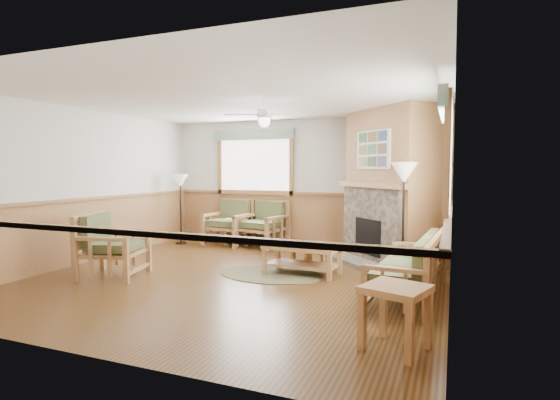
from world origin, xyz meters
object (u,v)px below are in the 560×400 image
at_px(armchair_back_right, 262,224).
at_px(armchair_left, 113,245).
at_px(footstool, 308,256).
at_px(end_table_sofa, 395,318).
at_px(floor_lamp_right, 403,220).
at_px(end_table_chairs, 237,232).
at_px(floor_lamp_left, 181,209).
at_px(coffee_table, 302,260).
at_px(sofa, 408,266).
at_px(armchair_back_left, 228,222).

bearing_deg(armchair_back_right, armchair_left, -96.68).
relative_size(armchair_left, footstool, 2.25).
height_order(end_table_sofa, floor_lamp_right, floor_lamp_right).
relative_size(end_table_chairs, floor_lamp_left, 0.37).
relative_size(end_table_sofa, floor_lamp_left, 0.39).
bearing_deg(coffee_table, armchair_left, -151.54).
bearing_deg(floor_lamp_left, sofa, -24.89).
bearing_deg(floor_lamp_left, end_table_chairs, 16.05).
height_order(armchair_back_right, floor_lamp_left, floor_lamp_left).
distance_m(armchair_back_right, footstool, 2.15).
height_order(sofa, footstool, sofa).
distance_m(armchair_back_left, armchair_left, 3.21).
relative_size(coffee_table, floor_lamp_right, 0.66).
relative_size(sofa, end_table_sofa, 3.00).
bearing_deg(sofa, floor_lamp_right, -166.06).
bearing_deg(floor_lamp_left, end_table_sofa, -38.46).
bearing_deg(coffee_table, footstool, 100.94).
xyz_separation_m(sofa, floor_lamp_left, (-5.05, 2.34, 0.36)).
bearing_deg(armchair_back_right, sofa, -27.71).
xyz_separation_m(coffee_table, floor_lamp_left, (-3.38, 1.65, 0.54)).
relative_size(sofa, floor_lamp_left, 1.16).
bearing_deg(coffee_table, armchair_back_left, 144.06).
bearing_deg(armchair_left, sofa, -98.31).
bearing_deg(armchair_left, coffee_table, -80.64).
bearing_deg(sofa, end_table_sofa, 6.28).
bearing_deg(floor_lamp_left, armchair_back_right, 10.80).
distance_m(coffee_table, floor_lamp_right, 1.67).
bearing_deg(footstool, armchair_left, -146.77).
bearing_deg(footstool, armchair_back_left, 147.09).
relative_size(armchair_back_right, coffee_table, 0.83).
distance_m(end_table_chairs, footstool, 2.60).
distance_m(armchair_left, floor_lamp_left, 2.96).
relative_size(armchair_back_left, end_table_sofa, 1.61).
distance_m(end_table_sofa, floor_lamp_right, 2.86).
relative_size(end_table_chairs, end_table_sofa, 0.94).
height_order(armchair_back_right, end_table_sofa, armchair_back_right).
height_order(armchair_left, end_table_chairs, armchair_left).
bearing_deg(end_table_sofa, armchair_left, 164.70).
bearing_deg(armchair_back_left, coffee_table, -35.69).
relative_size(armchair_back_right, end_table_chairs, 1.71).
relative_size(footstool, floor_lamp_right, 0.24).
bearing_deg(armchair_back_left, end_table_chairs, 4.24).
relative_size(end_table_chairs, footstool, 1.32).
xyz_separation_m(end_table_sofa, floor_lamp_left, (-5.10, 4.05, 0.47)).
xyz_separation_m(coffee_table, floor_lamp_right, (1.49, 0.39, 0.65)).
bearing_deg(armchair_left, floor_lamp_right, -83.97).
relative_size(end_table_chairs, floor_lamp_right, 0.32).
xyz_separation_m(armchair_back_left, end_table_chairs, (0.21, 0.00, -0.20)).
bearing_deg(floor_lamp_right, end_table_sofa, -85.24).
distance_m(sofa, footstool, 2.10).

